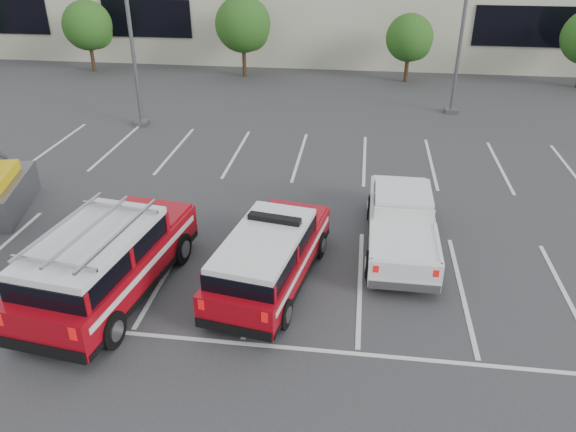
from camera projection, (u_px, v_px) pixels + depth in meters
The scene contains 10 objects.
ground at pixel (263, 276), 15.62m from camera, with size 120.00×120.00×0.00m, color #323234.
stall_markings at pixel (285, 204), 19.55m from camera, with size 23.00×15.00×0.01m, color silver.
tree_left at pixel (89, 27), 35.38m from camera, with size 3.07×3.07×4.42m.
tree_mid_left at pixel (245, 26), 34.08m from camera, with size 3.37×3.37×4.85m.
tree_mid_right at pixel (411, 39), 33.16m from camera, with size 2.77×2.77×3.99m.
light_pole_left at pixel (128, 12), 24.64m from camera, with size 0.90×0.60×10.24m.
light_pole_mid at pixel (465, 6), 26.38m from camera, with size 0.90×0.60×10.24m.
fire_chief_suv at pixel (270, 260), 14.90m from camera, with size 2.81×5.56×1.87m.
white_pickup at pixel (401, 227), 16.73m from camera, with size 1.92×5.46×1.67m.
ladder_suv at pixel (107, 266), 14.37m from camera, with size 3.04×6.07×2.29m.
Camera 1 is at (2.43, -12.81, 8.78)m, focal length 35.00 mm.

